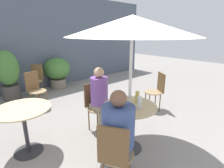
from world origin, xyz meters
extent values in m
plane|color=gray|center=(0.00, 0.00, 0.00)|extent=(20.00, 20.00, 0.00)
cube|color=#4C5666|center=(0.00, 4.22, 1.50)|extent=(10.00, 0.06, 3.00)
cylinder|color=#2D2D33|center=(0.21, 0.12, 0.01)|extent=(0.43, 0.43, 0.01)
cylinder|color=#2D2D33|center=(0.21, 0.12, 0.37)|extent=(0.06, 0.06, 0.72)
cylinder|color=#CCB284|center=(0.21, 0.12, 0.74)|extent=(0.82, 0.82, 0.02)
cylinder|color=#2D2D33|center=(-1.03, 1.11, 0.01)|extent=(0.43, 0.43, 0.01)
cylinder|color=#2D2D33|center=(-1.03, 1.11, 0.37)|extent=(0.06, 0.06, 0.72)
cylinder|color=#CCB284|center=(-1.03, 1.11, 0.74)|extent=(0.81, 0.81, 0.02)
cylinder|color=#997F56|center=(0.18, 0.87, 0.45)|extent=(0.40, 0.40, 0.02)
cylinder|color=brown|center=(0.31, 1.01, 0.22)|extent=(0.02, 0.02, 0.44)
cylinder|color=brown|center=(0.05, 1.00, 0.22)|extent=(0.02, 0.02, 0.44)
cylinder|color=brown|center=(0.32, 0.75, 0.22)|extent=(0.02, 0.02, 0.44)
cylinder|color=brown|center=(0.06, 0.74, 0.22)|extent=(0.02, 0.02, 0.44)
cube|color=brown|center=(0.18, 1.05, 0.68)|extent=(0.34, 0.04, 0.45)
cylinder|color=#997F56|center=(-0.43, -0.28, 0.45)|extent=(0.40, 0.40, 0.02)
cylinder|color=brown|center=(-0.39, -0.10, 0.22)|extent=(0.02, 0.02, 0.44)
cylinder|color=brown|center=(-0.25, -0.32, 0.22)|extent=(0.02, 0.02, 0.44)
cube|color=brown|center=(-0.58, -0.38, 0.68)|extent=(0.21, 0.31, 0.45)
cylinder|color=#997F56|center=(-0.04, 3.58, 0.45)|extent=(0.40, 0.40, 0.02)
cylinder|color=brown|center=(0.15, 3.57, 0.22)|extent=(0.02, 0.02, 0.44)
cylinder|color=brown|center=(-0.03, 3.77, 0.22)|extent=(0.02, 0.02, 0.44)
cylinder|color=brown|center=(-0.05, 3.40, 0.22)|extent=(0.02, 0.02, 0.44)
cylinder|color=brown|center=(-0.22, 3.59, 0.22)|extent=(0.02, 0.02, 0.44)
cube|color=brown|center=(0.10, 3.70, 0.68)|extent=(0.25, 0.27, 0.45)
cylinder|color=#997F56|center=(-0.30, 2.62, 0.45)|extent=(0.40, 0.40, 0.02)
cylinder|color=brown|center=(-0.22, 2.78, 0.22)|extent=(0.02, 0.02, 0.44)
cylinder|color=brown|center=(-0.47, 2.71, 0.22)|extent=(0.02, 0.02, 0.44)
cylinder|color=brown|center=(-0.14, 2.53, 0.22)|extent=(0.02, 0.02, 0.44)
cylinder|color=brown|center=(-0.39, 2.46, 0.22)|extent=(0.02, 0.02, 0.44)
cube|color=brown|center=(-0.35, 2.79, 0.68)|extent=(0.34, 0.12, 0.45)
cylinder|color=#997F56|center=(1.71, 0.74, 0.45)|extent=(0.40, 0.40, 0.02)
cylinder|color=brown|center=(1.75, 0.55, 0.22)|extent=(0.02, 0.02, 0.44)
cylinder|color=brown|center=(1.89, 0.77, 0.22)|extent=(0.02, 0.02, 0.44)
cylinder|color=brown|center=(1.53, 0.70, 0.22)|extent=(0.02, 0.02, 0.44)
cylinder|color=brown|center=(1.67, 0.92, 0.22)|extent=(0.02, 0.02, 0.44)
cube|color=brown|center=(1.86, 0.64, 0.68)|extent=(0.21, 0.30, 0.45)
cylinder|color=gray|center=(0.12, 0.71, 0.22)|extent=(0.09, 0.09, 0.44)
cylinder|color=gray|center=(0.26, 0.72, 0.22)|extent=(0.09, 0.09, 0.44)
cube|color=gray|center=(0.18, 0.83, 0.50)|extent=(0.27, 0.30, 0.09)
cylinder|color=#7A4C9E|center=(0.18, 0.83, 0.80)|extent=(0.31, 0.31, 0.50)
sphere|color=tan|center=(0.18, 0.83, 1.14)|extent=(0.18, 0.18, 0.18)
cylinder|color=#42475B|center=(-0.23, -0.25, 0.22)|extent=(0.11, 0.11, 0.44)
cylinder|color=#42475B|center=(-0.32, -0.11, 0.22)|extent=(0.11, 0.11, 0.44)
cube|color=#42475B|center=(-0.39, -0.26, 0.52)|extent=(0.47, 0.46, 0.11)
cylinder|color=#384C84|center=(-0.39, -0.26, 0.81)|extent=(0.38, 0.38, 0.47)
sphere|color=brown|center=(-0.39, -0.26, 1.13)|extent=(0.19, 0.19, 0.19)
cylinder|color=#DBC65B|center=(0.39, 0.12, 0.84)|extent=(0.07, 0.07, 0.18)
cylinder|color=beige|center=(0.22, 0.29, 0.83)|extent=(0.07, 0.07, 0.15)
cylinder|color=beige|center=(0.04, 0.15, 0.84)|extent=(0.06, 0.06, 0.18)
cylinder|color=silver|center=(0.22, -0.05, 0.84)|extent=(0.07, 0.07, 0.19)
cylinder|color=#47423D|center=(-0.65, 3.74, 0.21)|extent=(0.45, 0.45, 0.41)
ellipsoid|color=#427533|center=(-0.65, 3.74, 0.89)|extent=(0.58, 0.58, 0.95)
cylinder|color=slate|center=(0.80, 3.89, 0.15)|extent=(0.52, 0.52, 0.30)
ellipsoid|color=#427533|center=(0.80, 3.89, 0.66)|extent=(0.84, 0.84, 0.70)
cylinder|color=silver|center=(0.21, 0.12, 1.02)|extent=(0.04, 0.04, 2.04)
cone|color=silver|center=(0.21, 0.12, 1.90)|extent=(1.79, 1.79, 0.28)
camera|label=1|loc=(-1.61, -1.52, 1.83)|focal=28.00mm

